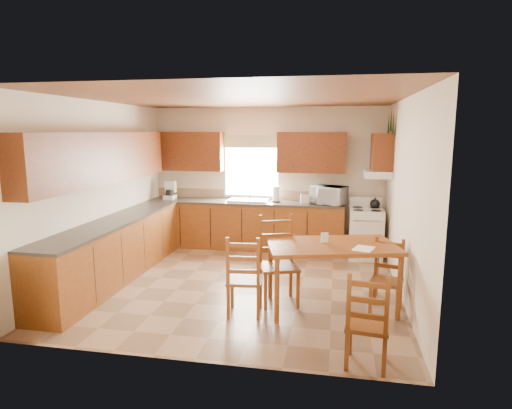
% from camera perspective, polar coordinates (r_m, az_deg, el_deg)
% --- Properties ---
extents(floor, '(4.50, 4.50, 0.00)m').
position_cam_1_polar(floor, '(6.51, -1.82, -10.44)').
color(floor, '#927050').
rests_on(floor, ground).
extents(ceiling, '(4.50, 4.50, 0.00)m').
position_cam_1_polar(ceiling, '(6.12, -1.96, 14.01)').
color(ceiling, brown).
rests_on(ceiling, floor).
extents(wall_left, '(4.50, 4.50, 0.00)m').
position_cam_1_polar(wall_left, '(7.01, -20.16, 1.82)').
color(wall_left, beige).
rests_on(wall_left, floor).
extents(wall_right, '(4.50, 4.50, 0.00)m').
position_cam_1_polar(wall_right, '(6.10, 19.23, 0.77)').
color(wall_right, beige).
rests_on(wall_right, floor).
extents(wall_back, '(4.50, 4.50, 0.00)m').
position_cam_1_polar(wall_back, '(8.37, 1.46, 3.61)').
color(wall_back, beige).
rests_on(wall_back, floor).
extents(wall_front, '(4.50, 4.50, 0.00)m').
position_cam_1_polar(wall_front, '(4.04, -8.81, -3.16)').
color(wall_front, beige).
rests_on(wall_front, floor).
extents(lower_cab_back, '(3.75, 0.60, 0.88)m').
position_cam_1_polar(lower_cab_back, '(8.29, -1.46, -2.83)').
color(lower_cab_back, brown).
rests_on(lower_cab_back, floor).
extents(lower_cab_left, '(0.60, 3.60, 0.88)m').
position_cam_1_polar(lower_cab_left, '(6.91, -18.20, -5.89)').
color(lower_cab_left, brown).
rests_on(lower_cab_left, floor).
extents(counter_back, '(3.75, 0.63, 0.04)m').
position_cam_1_polar(counter_back, '(8.20, -1.48, 0.31)').
color(counter_back, '#3E3730').
rests_on(counter_back, lower_cab_back).
extents(counter_left, '(0.63, 3.60, 0.04)m').
position_cam_1_polar(counter_left, '(6.81, -18.40, -2.15)').
color(counter_left, '#3E3730').
rests_on(counter_left, lower_cab_left).
extents(backsplash, '(3.75, 0.01, 0.18)m').
position_cam_1_polar(backsplash, '(8.47, -1.07, 1.36)').
color(backsplash, '#9B7C5F').
rests_on(backsplash, counter_back).
extents(upper_cab_back_left, '(1.41, 0.33, 0.75)m').
position_cam_1_polar(upper_cab_back_left, '(8.55, -9.07, 7.02)').
color(upper_cab_back_left, '#672E14').
rests_on(upper_cab_back_left, wall_back).
extents(upper_cab_back_right, '(1.25, 0.33, 0.75)m').
position_cam_1_polar(upper_cab_back_right, '(8.07, 7.39, 6.90)').
color(upper_cab_back_right, '#672E14').
rests_on(upper_cab_back_right, wall_back).
extents(upper_cab_left, '(0.33, 3.60, 0.75)m').
position_cam_1_polar(upper_cab_left, '(6.75, -19.85, 5.87)').
color(upper_cab_left, '#672E14').
rests_on(upper_cab_left, wall_left).
extents(upper_cab_stove, '(0.33, 0.62, 0.62)m').
position_cam_1_polar(upper_cab_stove, '(7.66, 16.40, 6.78)').
color(upper_cab_stove, '#672E14').
rests_on(upper_cab_stove, wall_right).
extents(range_hood, '(0.44, 0.62, 0.12)m').
position_cam_1_polar(range_hood, '(7.68, 15.89, 3.96)').
color(range_hood, silver).
rests_on(range_hood, wall_right).
extents(window_frame, '(1.13, 0.02, 1.18)m').
position_cam_1_polar(window_frame, '(8.37, -0.60, 4.99)').
color(window_frame, silver).
rests_on(window_frame, wall_back).
extents(window_pane, '(1.05, 0.01, 1.10)m').
position_cam_1_polar(window_pane, '(8.37, -0.61, 4.99)').
color(window_pane, white).
rests_on(window_pane, wall_back).
extents(window_valance, '(1.19, 0.01, 0.24)m').
position_cam_1_polar(window_valance, '(8.31, -0.65, 8.41)').
color(window_valance, '#597B44').
rests_on(window_valance, wall_back).
extents(sink_basin, '(0.75, 0.45, 0.04)m').
position_cam_1_polar(sink_basin, '(8.18, -0.96, 0.57)').
color(sink_basin, silver).
rests_on(sink_basin, counter_back).
extents(pine_decal_a, '(0.22, 0.22, 0.36)m').
position_cam_1_polar(pine_decal_a, '(7.35, 17.85, 10.35)').
color(pine_decal_a, black).
rests_on(pine_decal_a, wall_right).
extents(pine_decal_b, '(0.22, 0.22, 0.36)m').
position_cam_1_polar(pine_decal_b, '(7.66, 17.57, 10.62)').
color(pine_decal_b, black).
rests_on(pine_decal_b, wall_right).
extents(pine_decal_c, '(0.22, 0.22, 0.36)m').
position_cam_1_polar(pine_decal_c, '(7.98, 17.28, 10.29)').
color(pine_decal_c, black).
rests_on(pine_decal_c, wall_right).
extents(stove, '(0.58, 0.60, 0.87)m').
position_cam_1_polar(stove, '(7.90, 14.40, -3.83)').
color(stove, silver).
rests_on(stove, floor).
extents(coffeemaker, '(0.23, 0.27, 0.34)m').
position_cam_1_polar(coffeemaker, '(8.60, -11.43, 1.85)').
color(coffeemaker, silver).
rests_on(coffeemaker, counter_back).
extents(paper_towel, '(0.16, 0.16, 0.30)m').
position_cam_1_polar(paper_towel, '(8.09, 2.69, 1.39)').
color(paper_towel, white).
rests_on(paper_towel, counter_back).
extents(toaster, '(0.22, 0.16, 0.16)m').
position_cam_1_polar(toaster, '(8.01, 6.66, 0.76)').
color(toaster, silver).
rests_on(toaster, counter_back).
extents(microwave, '(0.67, 0.59, 0.33)m').
position_cam_1_polar(microwave, '(7.96, 9.68, 1.25)').
color(microwave, silver).
rests_on(microwave, counter_back).
extents(dining_table, '(1.76, 1.27, 0.85)m').
position_cam_1_polar(dining_table, '(5.58, 9.95, -9.43)').
color(dining_table, brown).
rests_on(dining_table, floor).
extents(chair_near_left, '(0.46, 0.44, 1.01)m').
position_cam_1_polar(chair_near_left, '(5.32, -1.52, -9.36)').
color(chair_near_left, brown).
rests_on(chair_near_left, floor).
extents(chair_near_right, '(0.44, 0.43, 0.95)m').
position_cam_1_polar(chair_near_right, '(4.36, 14.66, -14.53)').
color(chair_near_right, brown).
rests_on(chair_near_right, floor).
extents(chair_far_left, '(0.61, 0.59, 1.14)m').
position_cam_1_polar(chair_far_left, '(5.62, 3.07, -7.57)').
color(chair_far_left, brown).
rests_on(chair_far_left, floor).
extents(chair_far_right, '(0.46, 0.45, 0.91)m').
position_cam_1_polar(chair_far_right, '(5.65, 17.03, -9.18)').
color(chair_far_right, brown).
rests_on(chair_far_right, floor).
extents(table_paper, '(0.30, 0.35, 0.00)m').
position_cam_1_polar(table_paper, '(5.33, 14.15, -5.72)').
color(table_paper, white).
rests_on(table_paper, dining_table).
extents(table_card, '(0.10, 0.05, 0.12)m').
position_cam_1_polar(table_card, '(5.51, 9.12, -4.37)').
color(table_card, white).
rests_on(table_card, dining_table).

